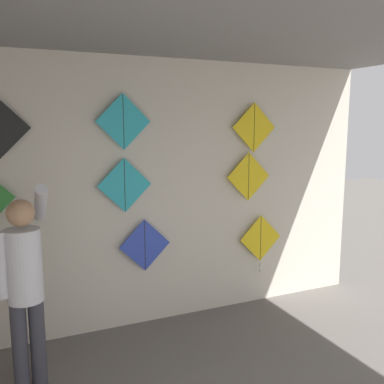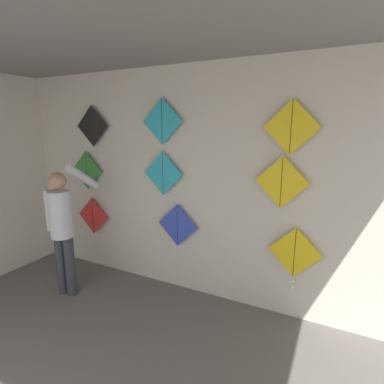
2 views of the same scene
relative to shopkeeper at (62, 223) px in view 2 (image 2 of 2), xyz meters
The scene contains 12 objects.
back_panel 1.48m from the shopkeeper, 35.38° to the left, with size 5.57×0.06×2.80m, color beige.
ceiling_slab 2.46m from the shopkeeper, 43.63° to the right, with size 5.57×4.57×0.04m, color gray.
shopkeeper is the anchor object (origin of this frame).
kite_0 0.78m from the shopkeeper, 107.73° to the left, with size 0.55×0.01×0.55m.
kite_1 1.41m from the shopkeeper, 31.08° to the left, with size 0.55×0.01×0.55m.
kite_2 2.74m from the shopkeeper, 15.42° to the left, with size 0.55×0.04×0.69m.
kite_3 0.95m from the shopkeeper, 111.69° to the left, with size 0.55×0.01×0.55m.
kite_4 1.37m from the shopkeeper, 35.86° to the left, with size 0.55×0.01×0.55m.
kite_5 2.62m from the shopkeeper, 16.53° to the left, with size 0.55×0.01×0.55m.
kite_6 1.37m from the shopkeeper, 99.45° to the left, with size 0.55×0.01×0.55m.
kite_7 1.74m from the shopkeeper, 35.76° to the left, with size 0.55×0.01×0.55m.
kite_8 2.85m from the shopkeeper, 16.16° to the left, with size 0.55×0.01×0.55m.
Camera 2 is at (1.85, 0.58, 2.11)m, focal length 28.00 mm.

